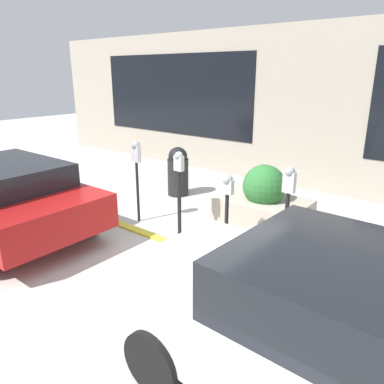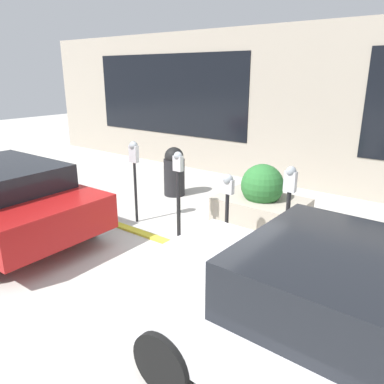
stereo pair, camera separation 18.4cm
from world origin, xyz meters
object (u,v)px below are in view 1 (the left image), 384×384
object	(u,v)px
parked_car_middle	(1,195)
parking_meter_middle	(179,180)
planter_box	(263,204)
parking_meter_fourth	(136,161)
trash_bin	(178,171)
parked_car_front	(353,334)
parking_meter_second	(227,195)
parking_meter_nearest	(288,199)

from	to	relation	value
parked_car_middle	parking_meter_middle	bearing A→B (deg)	-143.77
parking_meter_middle	planter_box	xyz separation A→B (m)	(-0.95, -1.30, -0.58)
parking_meter_fourth	trash_bin	distance (m)	1.94
parking_meter_middle	planter_box	size ratio (longest dim) A/B	0.95
parking_meter_fourth	parked_car_middle	bearing A→B (deg)	52.53
parking_meter_middle	parking_meter_fourth	world-z (taller)	parking_meter_fourth
parking_meter_fourth	parked_car_front	world-z (taller)	parking_meter_fourth
parking_meter_second	parked_car_middle	bearing A→B (deg)	28.34
parking_meter_second	trash_bin	xyz separation A→B (m)	(2.59, -1.77, -0.39)
parking_meter_second	parking_meter_fourth	distance (m)	2.09
parking_meter_nearest	parking_meter_fourth	world-z (taller)	parking_meter_fourth
parking_meter_fourth	parked_car_front	size ratio (longest dim) A/B	0.36
planter_box	parked_car_middle	bearing A→B (deg)	42.63
planter_box	parking_meter_fourth	bearing A→B (deg)	32.59
parking_meter_nearest	parking_meter_second	distance (m)	1.01
parking_meter_middle	planter_box	distance (m)	1.71
parking_meter_second	planter_box	bearing A→B (deg)	-87.52
parking_meter_second	planter_box	world-z (taller)	parking_meter_second
parked_car_front	parked_car_middle	distance (m)	6.05
parking_meter_second	parking_meter_fourth	world-z (taller)	parking_meter_fourth
parking_meter_second	planter_box	size ratio (longest dim) A/B	0.81
parked_car_middle	trash_bin	distance (m)	3.82
parking_meter_fourth	parked_car_middle	world-z (taller)	parking_meter_fourth
parking_meter_second	planter_box	distance (m)	1.40
parking_meter_middle	parked_car_front	bearing A→B (deg)	152.68
parking_meter_middle	planter_box	bearing A→B (deg)	-126.05
parked_car_front	parked_car_middle	bearing A→B (deg)	2.24
parking_meter_middle	trash_bin	xyz separation A→B (m)	(1.58, -1.77, -0.45)
parking_meter_middle	parked_car_front	distance (m)	3.94
parking_meter_second	parking_meter_middle	distance (m)	1.01
parking_meter_second	trash_bin	bearing A→B (deg)	-34.34
parking_meter_nearest	parking_meter_middle	distance (m)	2.01
parking_meter_nearest	parked_car_front	xyz separation A→B (m)	(-1.48, 1.82, -0.38)
planter_box	trash_bin	world-z (taller)	planter_box
parked_car_front	trash_bin	bearing A→B (deg)	-34.01
parking_meter_fourth	planter_box	bearing A→B (deg)	-147.41
parked_car_middle	parking_meter_second	bearing A→B (deg)	-152.38
planter_box	parked_car_middle	xyz separation A→B (m)	(3.50, 3.22, 0.27)
trash_bin	parked_car_middle	bearing A→B (deg)	75.24
parked_car_front	trash_bin	distance (m)	6.21
parking_meter_nearest	parked_car_front	distance (m)	2.38
trash_bin	parking_meter_middle	bearing A→B (deg)	131.89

